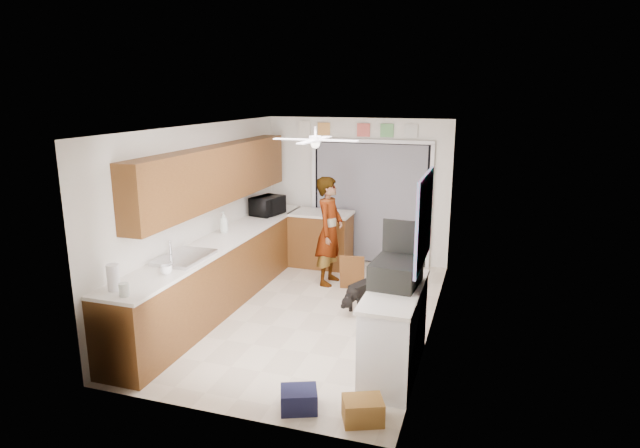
% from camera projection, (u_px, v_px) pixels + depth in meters
% --- Properties ---
extents(floor, '(5.00, 5.00, 0.00)m').
position_uv_depth(floor, '(311.00, 312.00, 7.28)').
color(floor, beige).
rests_on(floor, ground).
extents(ceiling, '(5.00, 5.00, 0.00)m').
position_uv_depth(ceiling, '(310.00, 127.00, 6.68)').
color(ceiling, white).
rests_on(ceiling, ground).
extents(wall_back, '(3.20, 0.00, 3.20)m').
position_uv_depth(wall_back, '(357.00, 191.00, 9.29)').
color(wall_back, silver).
rests_on(wall_back, ground).
extents(wall_front, '(3.20, 0.00, 3.20)m').
position_uv_depth(wall_front, '(218.00, 289.00, 4.67)').
color(wall_front, silver).
rests_on(wall_front, ground).
extents(wall_left, '(0.00, 5.00, 5.00)m').
position_uv_depth(wall_left, '(202.00, 215.00, 7.46)').
color(wall_left, silver).
rests_on(wall_left, ground).
extents(wall_right, '(0.00, 5.00, 5.00)m').
position_uv_depth(wall_right, '(435.00, 233.00, 6.51)').
color(wall_right, silver).
rests_on(wall_right, ground).
extents(left_base_cabinets, '(0.60, 4.80, 0.90)m').
position_uv_depth(left_base_cabinets, '(224.00, 272.00, 7.56)').
color(left_base_cabinets, brown).
rests_on(left_base_cabinets, floor).
extents(left_countertop, '(0.62, 4.80, 0.04)m').
position_uv_depth(left_countertop, '(223.00, 240.00, 7.45)').
color(left_countertop, white).
rests_on(left_countertop, left_base_cabinets).
extents(upper_cabinets, '(0.32, 4.00, 0.80)m').
position_uv_depth(upper_cabinets, '(218.00, 175.00, 7.46)').
color(upper_cabinets, brown).
rests_on(upper_cabinets, wall_left).
extents(sink_basin, '(0.50, 0.76, 0.06)m').
position_uv_depth(sink_basin, '(184.00, 258.00, 6.52)').
color(sink_basin, silver).
rests_on(sink_basin, left_countertop).
extents(faucet, '(0.03, 0.03, 0.22)m').
position_uv_depth(faucet, '(170.00, 249.00, 6.55)').
color(faucet, silver).
rests_on(faucet, left_countertop).
extents(peninsula_base, '(1.00, 0.60, 0.90)m').
position_uv_depth(peninsula_base, '(321.00, 240.00, 9.17)').
color(peninsula_base, brown).
rests_on(peninsula_base, floor).
extents(peninsula_top, '(1.04, 0.64, 0.04)m').
position_uv_depth(peninsula_top, '(321.00, 213.00, 9.06)').
color(peninsula_top, white).
rests_on(peninsula_top, peninsula_base).
extents(back_opening_recess, '(2.00, 0.06, 2.10)m').
position_uv_depth(back_opening_recess, '(370.00, 203.00, 9.24)').
color(back_opening_recess, black).
rests_on(back_opening_recess, wall_back).
extents(curtain_panel, '(1.90, 0.03, 2.05)m').
position_uv_depth(curtain_panel, '(370.00, 204.00, 9.20)').
color(curtain_panel, gray).
rests_on(curtain_panel, wall_back).
extents(door_trim_left, '(0.06, 0.04, 2.10)m').
position_uv_depth(door_trim_left, '(314.00, 200.00, 9.51)').
color(door_trim_left, white).
rests_on(door_trim_left, wall_back).
extents(door_trim_right, '(0.06, 0.04, 2.10)m').
position_uv_depth(door_trim_right, '(430.00, 207.00, 8.91)').
color(door_trim_right, white).
rests_on(door_trim_right, wall_back).
extents(door_trim_head, '(2.10, 0.04, 0.06)m').
position_uv_depth(door_trim_head, '(372.00, 141.00, 8.95)').
color(door_trim_head, white).
rests_on(door_trim_head, wall_back).
extents(header_frame_0, '(0.22, 0.02, 0.22)m').
position_uv_depth(header_frame_0, '(324.00, 129.00, 9.19)').
color(header_frame_0, '#E69F4C').
rests_on(header_frame_0, wall_back).
extents(header_frame_2, '(0.22, 0.02, 0.22)m').
position_uv_depth(header_frame_2, '(363.00, 130.00, 8.98)').
color(header_frame_2, '#D0574E').
rests_on(header_frame_2, wall_back).
extents(header_frame_3, '(0.22, 0.02, 0.22)m').
position_uv_depth(header_frame_3, '(387.00, 131.00, 8.86)').
color(header_frame_3, '#5EA55E').
rests_on(header_frame_3, wall_back).
extents(header_frame_4, '(0.22, 0.02, 0.22)m').
position_uv_depth(header_frame_4, '(411.00, 131.00, 8.74)').
color(header_frame_4, beige).
rests_on(header_frame_4, wall_back).
extents(route66_sign, '(0.22, 0.02, 0.26)m').
position_uv_depth(route66_sign, '(305.00, 129.00, 9.29)').
color(route66_sign, silver).
rests_on(route66_sign, wall_back).
extents(right_counter_base, '(0.50, 1.40, 0.90)m').
position_uv_depth(right_counter_base, '(395.00, 332.00, 5.66)').
color(right_counter_base, white).
rests_on(right_counter_base, floor).
extents(right_counter_top, '(0.54, 1.44, 0.04)m').
position_uv_depth(right_counter_top, '(395.00, 290.00, 5.55)').
color(right_counter_top, white).
rests_on(right_counter_top, right_counter_base).
extents(abstract_painting, '(0.03, 1.15, 0.95)m').
position_uv_depth(abstract_painting, '(424.00, 219.00, 5.49)').
color(abstract_painting, '#E654C2').
rests_on(abstract_painting, wall_right).
extents(ceiling_fan, '(1.14, 1.14, 0.24)m').
position_uv_depth(ceiling_fan, '(315.00, 140.00, 6.91)').
color(ceiling_fan, white).
rests_on(ceiling_fan, ceiling).
extents(microwave, '(0.48, 0.62, 0.31)m').
position_uv_depth(microwave, '(268.00, 206.00, 8.84)').
color(microwave, black).
rests_on(microwave, left_countertop).
extents(soap_bottle, '(0.15, 0.15, 0.32)m').
position_uv_depth(soap_bottle, '(224.00, 222.00, 7.71)').
color(soap_bottle, silver).
rests_on(soap_bottle, left_countertop).
extents(cup, '(0.17, 0.17, 0.10)m').
position_uv_depth(cup, '(166.00, 270.00, 5.97)').
color(cup, white).
rests_on(cup, left_countertop).
extents(jar_a, '(0.13, 0.13, 0.14)m').
position_uv_depth(jar_a, '(124.00, 290.00, 5.32)').
color(jar_a, silver).
rests_on(jar_a, left_countertop).
extents(paper_towel_roll, '(0.17, 0.17, 0.28)m').
position_uv_depth(paper_towel_roll, '(113.00, 278.00, 5.46)').
color(paper_towel_roll, white).
rests_on(paper_towel_roll, left_countertop).
extents(suitcase, '(0.51, 0.65, 0.27)m').
position_uv_depth(suitcase, '(396.00, 272.00, 5.64)').
color(suitcase, black).
rests_on(suitcase, right_counter_top).
extents(suitcase_rim, '(0.48, 0.61, 0.02)m').
position_uv_depth(suitcase_rim, '(396.00, 282.00, 5.67)').
color(suitcase_rim, yellow).
rests_on(suitcase_rim, suitcase).
extents(suitcase_lid, '(0.42, 0.06, 0.50)m').
position_uv_depth(suitcase_lid, '(401.00, 242.00, 5.85)').
color(suitcase_lid, black).
rests_on(suitcase_lid, suitcase).
extents(cardboard_box, '(0.44, 0.39, 0.23)m').
position_uv_depth(cardboard_box, '(363.00, 410.00, 4.85)').
color(cardboard_box, olive).
rests_on(cardboard_box, floor).
extents(navy_crate, '(0.42, 0.39, 0.21)m').
position_uv_depth(navy_crate, '(299.00, 399.00, 5.04)').
color(navy_crate, '#141633').
rests_on(navy_crate, floor).
extents(cabinet_door_panel, '(0.39, 0.19, 0.55)m').
position_uv_depth(cabinet_door_panel, '(352.00, 272.00, 8.04)').
color(cabinet_door_panel, brown).
rests_on(cabinet_door_panel, floor).
extents(man, '(0.43, 0.63, 1.69)m').
position_uv_depth(man, '(329.00, 231.00, 8.22)').
color(man, white).
rests_on(man, floor).
extents(dog, '(0.44, 0.60, 0.43)m').
position_uv_depth(dog, '(361.00, 295.00, 7.34)').
color(dog, black).
rests_on(dog, floor).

